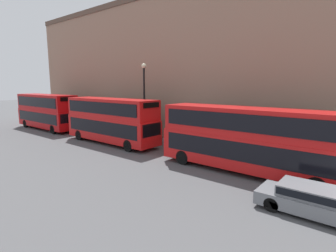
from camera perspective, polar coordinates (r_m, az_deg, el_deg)
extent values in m
cube|color=red|center=(17.13, 16.81, -5.32)|extent=(2.55, 11.42, 2.04)
cube|color=red|center=(16.77, 17.10, 0.89)|extent=(2.50, 11.19, 1.70)
cube|color=black|center=(17.07, 16.85, -4.53)|extent=(2.59, 10.50, 1.14)
cube|color=black|center=(16.76, 17.12, 1.17)|extent=(2.59, 10.50, 1.02)
cylinder|color=black|center=(15.30, 29.61, -11.29)|extent=(0.30, 1.00, 1.00)
cylinder|color=black|center=(17.42, 30.88, -8.98)|extent=(0.30, 1.00, 1.00)
cylinder|color=black|center=(18.31, 3.25, -6.82)|extent=(0.30, 1.00, 1.00)
cylinder|color=black|center=(20.12, 7.03, -5.42)|extent=(0.30, 1.00, 1.00)
cube|color=red|center=(25.12, -12.27, -0.53)|extent=(2.55, 10.39, 2.12)
cube|color=red|center=(24.88, -12.42, 3.86)|extent=(2.50, 10.18, 1.74)
cube|color=black|center=(25.08, -12.29, 0.04)|extent=(2.59, 9.55, 1.19)
cube|color=black|center=(24.87, -12.42, 4.06)|extent=(2.59, 9.55, 1.04)
cube|color=black|center=(21.31, -3.58, -0.88)|extent=(2.17, 0.06, 1.06)
cube|color=black|center=(21.05, -3.63, 4.56)|extent=(1.78, 0.06, 0.42)
cylinder|color=black|center=(21.90, -8.58, -4.26)|extent=(0.30, 1.00, 1.00)
cylinder|color=black|center=(23.43, -4.51, -3.30)|extent=(0.30, 1.00, 1.00)
cylinder|color=black|center=(27.54, -18.73, -1.89)|extent=(0.30, 1.00, 1.00)
cylinder|color=black|center=(28.77, -14.95, -1.26)|extent=(0.30, 1.00, 1.00)
cube|color=#B20C0F|center=(35.49, -24.81, 1.56)|extent=(2.55, 10.25, 2.06)
cube|color=#B20C0F|center=(35.32, -25.02, 4.71)|extent=(2.50, 10.04, 1.86)
cube|color=black|center=(35.47, -24.84, 1.96)|extent=(2.59, 9.43, 1.15)
cube|color=black|center=(35.31, -25.03, 4.87)|extent=(2.59, 9.43, 1.12)
cube|color=black|center=(30.98, -20.68, 1.60)|extent=(2.17, 0.06, 1.03)
cube|color=black|center=(30.79, -20.90, 5.49)|extent=(1.78, 0.06, 0.45)
cylinder|color=black|center=(31.99, -23.71, -0.70)|extent=(0.30, 1.00, 1.00)
cylinder|color=black|center=(33.06, -20.25, -0.20)|extent=(0.30, 1.00, 1.00)
cylinder|color=black|center=(38.34, -28.57, 0.47)|extent=(0.30, 1.00, 1.00)
cylinder|color=black|center=(39.24, -25.54, 0.86)|extent=(0.30, 1.00, 1.00)
cube|color=slate|center=(13.17, 28.76, -14.60)|extent=(1.85, 4.38, 0.59)
cube|color=slate|center=(13.00, 28.46, -12.37)|extent=(1.63, 2.41, 0.47)
cube|color=black|center=(12.99, 28.46, -12.28)|extent=(1.67, 2.29, 0.30)
cylinder|color=black|center=(12.78, 21.60, -15.58)|extent=(0.22, 0.64, 0.64)
cylinder|color=black|center=(14.24, 23.65, -13.13)|extent=(0.22, 0.64, 0.64)
cylinder|color=black|center=(24.53, -5.17, 4.28)|extent=(0.18, 0.18, 6.94)
sphere|color=beige|center=(24.50, -5.30, 12.91)|extent=(0.44, 0.44, 0.44)
cylinder|color=#26262D|center=(21.39, 6.04, -3.89)|extent=(0.36, 0.36, 1.46)
sphere|color=tan|center=(21.22, 6.08, -1.69)|extent=(0.22, 0.22, 0.22)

